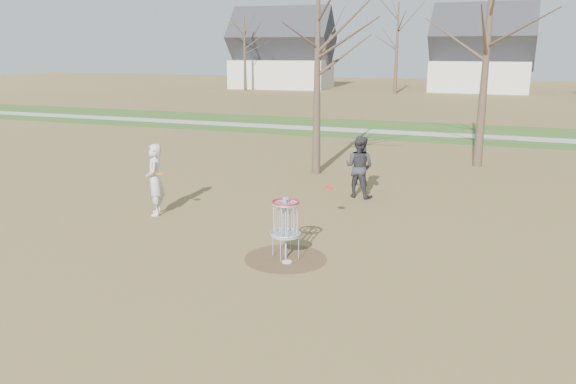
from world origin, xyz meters
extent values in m
plane|color=brown|center=(0.00, 0.00, 0.00)|extent=(160.00, 160.00, 0.00)
cube|color=#2D5119|center=(0.00, 21.00, 0.01)|extent=(160.00, 8.00, 0.01)
cube|color=#9E9E99|center=(0.00, 20.00, 0.01)|extent=(160.00, 1.50, 0.01)
cylinder|color=#47331E|center=(0.00, 0.00, 0.01)|extent=(1.80, 1.80, 0.01)
imported|color=silver|center=(-4.53, 1.93, 0.98)|extent=(0.76, 0.86, 1.97)
imported|color=#2D2C30|center=(0.25, 5.74, 0.95)|extent=(1.05, 0.89, 1.89)
cylinder|color=silver|center=(0.11, -0.21, 0.02)|extent=(0.22, 0.22, 0.02)
cylinder|color=#FA2C0D|center=(0.17, 2.74, 0.98)|extent=(0.22, 0.22, 0.07)
cylinder|color=orange|center=(-4.16, 1.65, 1.25)|extent=(0.22, 0.22, 0.02)
cylinder|color=#9EA3AD|center=(0.00, 0.00, 0.68)|extent=(0.05, 0.05, 1.35)
cylinder|color=#9EA3AD|center=(0.00, 0.00, 0.55)|extent=(0.64, 0.64, 0.04)
torus|color=#9EA3AD|center=(0.00, 0.00, 1.25)|extent=(0.60, 0.60, 0.04)
torus|color=red|center=(0.00, 0.00, 1.28)|extent=(0.60, 0.60, 0.04)
cone|color=#382B1E|center=(-2.00, 8.50, 3.75)|extent=(0.32, 0.32, 7.50)
cone|color=#382B1E|center=(3.50, 12.00, 4.25)|extent=(0.36, 0.36, 8.50)
cone|color=#382B1E|center=(-22.00, 46.00, 4.00)|extent=(0.36, 0.36, 8.00)
cone|color=#382B1E|center=(-6.00, 48.00, 4.50)|extent=(0.40, 0.40, 9.00)
cube|color=silver|center=(-20.00, 52.00, 1.60)|extent=(11.46, 7.75, 3.20)
pyramid|color=#2D2D33|center=(-20.00, 52.00, 4.98)|extent=(12.01, 7.79, 3.55)
cube|color=silver|center=(2.00, 54.00, 1.60)|extent=(10.24, 7.34, 3.20)
pyramid|color=#2D2D33|center=(2.00, 54.00, 4.98)|extent=(10.74, 7.36, 3.55)
camera|label=1|loc=(4.05, -10.75, 4.43)|focal=35.00mm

